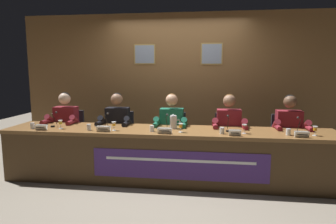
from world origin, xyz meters
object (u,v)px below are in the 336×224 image
Objects in this scene: chair_far_left at (70,138)px; water_pitcher_central at (173,122)px; microphone_center at (166,124)px; chair_right at (227,143)px; nameplate_far_left at (41,127)px; nameplate_center at (165,131)px; conference_table at (167,147)px; panelist_center at (171,127)px; microphone_left at (106,123)px; juice_glass_right at (244,127)px; juice_glass_left at (114,124)px; water_cup_far_left at (33,126)px; nameplate_left at (103,129)px; nameplate_far_right at (302,134)px; panelist_right at (229,128)px; panelist_far_left at (64,124)px; water_cup_right at (222,131)px; chair_left at (120,139)px; panelist_left at (116,125)px; microphone_far_right at (299,128)px; microphone_far_left at (54,122)px; juice_glass_far_left at (60,123)px; panelist_far_right at (290,130)px; chair_far_right at (285,145)px; water_cup_far_right at (288,132)px; water_cup_center at (152,129)px; nameplate_right at (235,133)px; juice_glass_center at (181,126)px; juice_glass_far_right at (315,129)px; chair_center at (173,141)px.

water_pitcher_central reaches higher than chair_far_left.
chair_right is at bearing 32.87° from microphone_center.
nameplate_center is at bearing -0.09° from nameplate_far_left.
conference_table is at bearing -108.41° from water_pitcher_central.
panelist_center is (-0.00, 0.49, 0.19)m from conference_table.
microphone_left is 0.98m from water_pitcher_central.
microphone_left reaches higher than juice_glass_right.
juice_glass_left is 1.82m from chair_right.
water_cup_far_left reaches higher than nameplate_left.
water_pitcher_central reaches higher than nameplate_far_right.
panelist_right is at bearing 107.95° from juice_glass_right.
panelist_far_left is 2.56m from water_cup_right.
chair_left is at bearing 152.67° from water_pitcher_central.
chair_left is (0.88, 0.20, -0.28)m from panelist_far_left.
microphone_center is 1.26× the size of nameplate_far_right.
panelist_left reaches higher than juice_glass_left.
water_cup_far_left is 0.10× the size of chair_left.
microphone_far_right reaches higher than water_cup_far_left.
microphone_far_left is 1.69m from microphone_center.
juice_glass_far_left is 1.52m from microphone_center.
chair_right is at bearing 167.24° from panelist_far_right.
panelist_left is (0.00, -0.20, 0.28)m from chair_left.
chair_right is 0.88m from chair_far_right.
chair_far_left is 3.45m from water_cup_far_right.
chair_far_right is (1.78, 0.58, -0.38)m from microphone_center.
nameplate_far_left is 0.80× the size of microphone_far_left.
juice_glass_right is 1.46× the size of water_cup_right.
chair_right is (2.64, 0.85, -0.35)m from nameplate_far_left.
conference_table is 55.17× the size of water_cup_center.
nameplate_right is 0.91m from water_pitcher_central.
panelist_far_left is 7.12× the size of nameplate_far_right.
microphone_far_left is at bearing -167.39° from chair_right.
juice_glass_far_left is 1.00× the size of juice_glass_center.
panelist_left reaches higher than juice_glass_far_left.
juice_glass_center is at bearing -161.04° from panelist_far_right.
juice_glass_center and juice_glass_far_right have the same top height.
panelist_far_left is at bearing 164.54° from conference_table.
chair_center and chair_right have the same top height.
chair_far_left is at bearing 144.02° from juice_glass_left.
microphone_far_right is (2.62, 0.22, 0.03)m from nameplate_left.
chair_center is 1.79m from water_cup_far_right.
juice_glass_far_right is at bearing 2.48° from nameplate_left.
microphone_center is at bearing 178.98° from microphone_far_right.
nameplate_right is 0.12× the size of panelist_far_right.
panelist_left reaches higher than water_cup_far_left.
chair_far_left is 1.27m from nameplate_left.
chair_center is (1.94, 0.77, -0.35)m from water_cup_far_left.
chair_far_left reaches higher than nameplate_far_right.
microphone_center reaches higher than water_cup_center.
chair_far_right is (2.61, 0.83, -0.35)m from nameplate_left.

